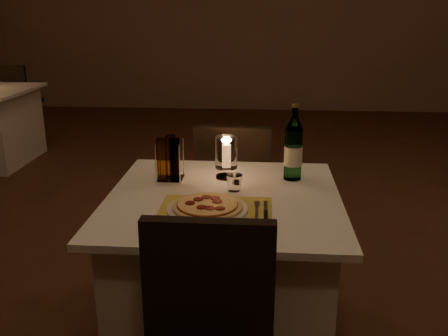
# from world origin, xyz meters

# --- Properties ---
(floor) EXTENTS (8.00, 10.00, 0.02)m
(floor) POSITION_xyz_m (0.00, 0.00, -0.01)
(floor) COLOR #4D2918
(floor) RESTS_ON ground
(wall_back) EXTENTS (8.00, 0.02, 3.00)m
(wall_back) POSITION_xyz_m (0.00, 5.01, 1.50)
(wall_back) COLOR #9A7559
(wall_back) RESTS_ON ground
(main_table) EXTENTS (1.00, 1.00, 0.74)m
(main_table) POSITION_xyz_m (-0.21, -0.58, 0.37)
(main_table) COLOR white
(main_table) RESTS_ON ground
(chair_far) EXTENTS (0.42, 0.42, 0.90)m
(chair_far) POSITION_xyz_m (-0.21, 0.13, 0.55)
(chair_far) COLOR black
(chair_far) RESTS_ON ground
(placemat) EXTENTS (0.45, 0.34, 0.00)m
(placemat) POSITION_xyz_m (-0.23, -0.76, 0.74)
(placemat) COLOR gold
(placemat) RESTS_ON main_table
(plate) EXTENTS (0.32, 0.32, 0.01)m
(plate) POSITION_xyz_m (-0.26, -0.76, 0.75)
(plate) COLOR white
(plate) RESTS_ON placemat
(pizza) EXTENTS (0.28, 0.28, 0.02)m
(pizza) POSITION_xyz_m (-0.26, -0.76, 0.77)
(pizza) COLOR #D8B77F
(pizza) RESTS_ON plate
(fork) EXTENTS (0.02, 0.18, 0.00)m
(fork) POSITION_xyz_m (-0.07, -0.73, 0.75)
(fork) COLOR silver
(fork) RESTS_ON placemat
(knife) EXTENTS (0.02, 0.22, 0.01)m
(knife) POSITION_xyz_m (-0.03, -0.79, 0.75)
(knife) COLOR black
(knife) RESTS_ON placemat
(tumbler) EXTENTS (0.07, 0.07, 0.07)m
(tumbler) POSITION_xyz_m (-0.17, -0.51, 0.78)
(tumbler) COLOR white
(tumbler) RESTS_ON main_table
(water_bottle) EXTENTS (0.09, 0.09, 0.36)m
(water_bottle) POSITION_xyz_m (0.10, -0.33, 0.88)
(water_bottle) COLOR #549C5F
(water_bottle) RESTS_ON main_table
(hurricane_candle) EXTENTS (0.10, 0.10, 0.20)m
(hurricane_candle) POSITION_xyz_m (-0.22, -0.34, 0.86)
(hurricane_candle) COLOR white
(hurricane_candle) RESTS_ON main_table
(cruet_caddy) EXTENTS (0.12, 0.12, 0.21)m
(cruet_caddy) POSITION_xyz_m (-0.48, -0.40, 0.84)
(cruet_caddy) COLOR white
(cruet_caddy) RESTS_ON main_table
(neighbor_chair_lb) EXTENTS (0.42, 0.42, 0.90)m
(neighbor_chair_lb) POSITION_xyz_m (-2.84, 2.80, 0.55)
(neighbor_chair_lb) COLOR black
(neighbor_chair_lb) RESTS_ON ground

